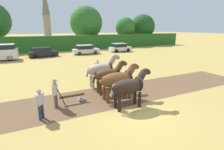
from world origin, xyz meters
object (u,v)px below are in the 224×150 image
at_px(tree_right, 143,27).
at_px(farmer_onlooker_left, 40,102).
at_px(tree_center_right, 125,27).
at_px(church_spire, 46,11).
at_px(tree_center, 86,23).
at_px(draft_horse_trail_left, 109,75).
at_px(farmer_beside_team, 98,68).
at_px(farmer_at_plow, 55,91).
at_px(parked_car_center, 120,48).
at_px(draft_horse_lead_left, 130,86).
at_px(parked_car_center_left, 85,50).
at_px(draft_horse_trail_right, 102,69).
at_px(plow, 75,97).
at_px(parked_car_left, 43,52).
at_px(draft_horse_lead_right, 118,79).

relative_size(tree_right, farmer_onlooker_left, 4.85).
bearing_deg(tree_center_right, church_spire, 109.57).
height_order(tree_center, draft_horse_trail_left, tree_center).
xyz_separation_m(tree_right, farmer_beside_team, (-22.04, -23.63, -3.48)).
distance_m(farmer_at_plow, farmer_beside_team, 6.03).
distance_m(farmer_at_plow, parked_car_center, 23.65).
height_order(tree_right, draft_horse_lead_left, tree_right).
relative_size(draft_horse_lead_left, parked_car_center, 0.67).
bearing_deg(parked_car_center_left, draft_horse_trail_right, -102.79).
bearing_deg(tree_right, tree_center, 174.57).
xyz_separation_m(tree_center_right, draft_horse_lead_left, (-17.05, -28.92, -3.02)).
xyz_separation_m(tree_center, church_spire, (-4.07, 34.15, 4.74)).
relative_size(tree_center_right, church_spire, 0.34).
relative_size(tree_center, plow, 5.22).
distance_m(draft_horse_lead_left, parked_car_center_left, 20.88).
distance_m(church_spire, draft_horse_lead_left, 65.97).
bearing_deg(plow, tree_center_right, 54.76).
bearing_deg(church_spire, parked_car_left, -98.41).
bearing_deg(farmer_at_plow, parked_car_left, 108.80).
bearing_deg(farmer_onlooker_left, tree_right, 87.14).
distance_m(farmer_beside_team, parked_car_left, 14.92).
bearing_deg(plow, church_spire, 84.82).
bearing_deg(draft_horse_lead_right, parked_car_center_left, 78.34).
distance_m(tree_right, farmer_onlooker_left, 39.85).
bearing_deg(draft_horse_trail_left, farmer_onlooker_left, -157.54).
distance_m(draft_horse_trail_left, farmer_at_plow, 3.82).
distance_m(draft_horse_trail_left, draft_horse_trail_right, 1.32).
relative_size(draft_horse_lead_right, draft_horse_trail_left, 1.09).
relative_size(plow, parked_car_center_left, 0.39).
height_order(tree_center_right, parked_car_center_left, tree_center_right).
bearing_deg(parked_car_left, tree_right, 13.33).
bearing_deg(draft_horse_trail_left, draft_horse_trail_right, 89.63).
distance_m(tree_center_right, farmer_onlooker_left, 35.62).
relative_size(draft_horse_trail_right, farmer_at_plow, 1.71).
relative_size(church_spire, draft_horse_lead_right, 6.62).
bearing_deg(draft_horse_lead_right, church_spire, 87.20).
height_order(draft_horse_lead_left, parked_car_center_left, draft_horse_lead_left).
xyz_separation_m(farmer_onlooker_left, parked_car_center_left, (8.83, 19.62, -0.16)).
bearing_deg(tree_right, farmer_at_plow, -133.33).
xyz_separation_m(tree_right, church_spire, (-18.49, 35.52, 5.60)).
bearing_deg(church_spire, draft_horse_trail_right, -93.80).
relative_size(plow, farmer_beside_team, 1.02).
distance_m(church_spire, parked_car_left, 45.99).
height_order(tree_center, draft_horse_lead_left, tree_center).
bearing_deg(farmer_beside_team, parked_car_center, 27.99).
bearing_deg(draft_horse_trail_left, tree_right, 51.07).
height_order(plow, parked_car_center, parked_car_center).
bearing_deg(tree_center, farmer_onlooker_left, -112.87).
height_order(tree_center_right, farmer_at_plow, tree_center_right).
relative_size(draft_horse_lead_left, farmer_beside_team, 1.59).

